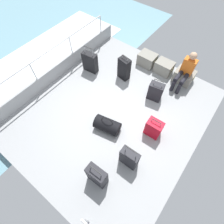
# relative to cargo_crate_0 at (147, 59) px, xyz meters

# --- Properties ---
(ground_plane) EXTENTS (4.40, 5.20, 0.06)m
(ground_plane) POSITION_rel_cargo_crate_0_xyz_m (0.30, -2.13, -0.23)
(ground_plane) COLOR #939699
(gunwale_port) EXTENTS (0.06, 5.20, 0.45)m
(gunwale_port) POSITION_rel_cargo_crate_0_xyz_m (-1.87, -2.13, 0.03)
(gunwale_port) COLOR #939699
(gunwale_port) RESTS_ON ground_plane
(railing_port) EXTENTS (0.04, 4.20, 1.02)m
(railing_port) POSITION_rel_cargo_crate_0_xyz_m (-1.87, -2.13, 0.58)
(railing_port) COLOR silver
(railing_port) RESTS_ON ground_plane
(sea_wake) EXTENTS (12.00, 12.00, 0.01)m
(sea_wake) POSITION_rel_cargo_crate_0_xyz_m (-3.30, -2.13, -0.54)
(sea_wake) COLOR #6B99A8
(sea_wake) RESTS_ON ground_plane
(cargo_crate_0) EXTENTS (0.57, 0.42, 0.39)m
(cargo_crate_0) POSITION_rel_cargo_crate_0_xyz_m (0.00, 0.00, 0.00)
(cargo_crate_0) COLOR gray
(cargo_crate_0) RESTS_ON ground_plane
(cargo_crate_1) EXTENTS (0.56, 0.40, 0.39)m
(cargo_crate_1) POSITION_rel_cargo_crate_0_xyz_m (0.60, 0.02, -0.00)
(cargo_crate_1) COLOR gray
(cargo_crate_1) RESTS_ON ground_plane
(cargo_crate_2) EXTENTS (0.58, 0.46, 0.37)m
(cargo_crate_2) POSITION_rel_cargo_crate_0_xyz_m (1.26, 0.06, -0.01)
(cargo_crate_2) COLOR gray
(cargo_crate_2) RESTS_ON ground_plane
(passenger_seated) EXTENTS (0.34, 0.66, 1.07)m
(passenger_seated) POSITION_rel_cargo_crate_0_xyz_m (1.26, -0.12, 0.36)
(passenger_seated) COLOR orange
(passenger_seated) RESTS_ON ground_plane
(suitcase_0) EXTENTS (0.43, 0.23, 0.79)m
(suitcase_0) POSITION_rel_cargo_crate_0_xyz_m (1.09, -3.77, 0.12)
(suitcase_0) COLOR black
(suitcase_0) RESTS_ON ground_plane
(suitcase_1) EXTENTS (0.38, 0.28, 0.80)m
(suitcase_1) POSITION_rel_cargo_crate_0_xyz_m (-0.25, -0.94, 0.16)
(suitcase_1) COLOR black
(suitcase_1) RESTS_ON ground_plane
(suitcase_2) EXTENTS (0.39, 0.27, 0.61)m
(suitcase_2) POSITION_rel_cargo_crate_0_xyz_m (1.44, -2.07, 0.06)
(suitcase_2) COLOR #B70C1E
(suitcase_2) RESTS_ON ground_plane
(suitcase_3) EXTENTS (0.48, 0.26, 0.86)m
(suitcase_3) POSITION_rel_cargo_crate_0_xyz_m (-1.26, -1.32, 0.12)
(suitcase_3) COLOR black
(suitcase_3) RESTS_ON ground_plane
(suitcase_4) EXTENTS (0.42, 0.22, 0.80)m
(suitcase_4) POSITION_rel_cargo_crate_0_xyz_m (1.40, -3.05, 0.09)
(suitcase_4) COLOR black
(suitcase_4) RESTS_ON ground_plane
(suitcase_5) EXTENTS (0.42, 0.30, 0.73)m
(suitcase_5) POSITION_rel_cargo_crate_0_xyz_m (0.91, -1.07, 0.08)
(suitcase_5) COLOR black
(suitcase_5) RESTS_ON ground_plane
(duffel_bag) EXTENTS (0.70, 0.48, 0.52)m
(duffel_bag) POSITION_rel_cargo_crate_0_xyz_m (0.47, -2.66, -0.02)
(duffel_bag) COLOR black
(duffel_bag) RESTS_ON ground_plane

